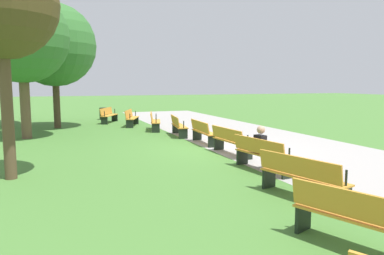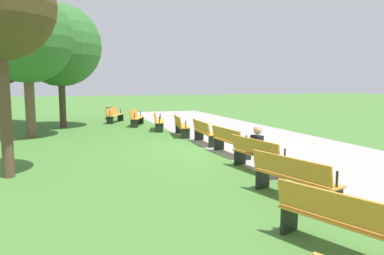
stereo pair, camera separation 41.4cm
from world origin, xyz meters
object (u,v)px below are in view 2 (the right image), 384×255
at_px(bench_2, 158,121).
at_px(bench_5, 229,140).
at_px(bench_7, 293,176).
at_px(person_seated, 260,147).
at_px(tree_0, 60,46).
at_px(bench_3, 181,125).
at_px(bench_0, 114,114).
at_px(tree_2, 26,38).
at_px(bench_4, 204,131).
at_px(trash_bin, 110,113).
at_px(bench_6, 258,154).
at_px(bench_1, 136,117).
at_px(bench_8, 344,221).

height_order(bench_2, bench_5, same).
bearing_deg(bench_7, person_seated, 151.06).
xyz_separation_m(bench_7, tree_0, (-14.24, -4.50, 3.78)).
bearing_deg(bench_3, tree_0, -126.14).
bearing_deg(bench_3, bench_0, -153.16).
relative_size(person_seated, tree_2, 0.20).
xyz_separation_m(bench_2, bench_4, (4.59, 0.72, 0.00)).
distance_m(person_seated, trash_bin, 15.70).
bearing_deg(person_seated, bench_3, 172.05).
bearing_deg(bench_5, person_seated, -6.12).
bearing_deg(bench_2, trash_bin, -150.35).
bearing_deg(person_seated, bench_6, -48.80).
xyz_separation_m(bench_2, trash_bin, (-6.44, -1.69, -0.09)).
xyz_separation_m(bench_1, bench_5, (9.14, 1.44, 0.00)).
bearing_deg(bench_6, bench_7, -20.89).
relative_size(bench_2, bench_8, 1.01).
distance_m(bench_2, bench_7, 11.52).
bearing_deg(bench_5, bench_6, -8.94).
height_order(bench_2, bench_6, same).
distance_m(bench_3, bench_8, 11.52).
distance_m(bench_5, bench_8, 6.96).
relative_size(bench_8, trash_bin, 2.57).
bearing_deg(tree_2, bench_0, 141.07).
xyz_separation_m(bench_0, bench_2, (4.34, 1.65, 0.00)).
height_order(bench_0, tree_2, tree_2).
height_order(bench_1, person_seated, person_seated).
relative_size(tree_0, trash_bin, 8.29).
relative_size(bench_0, tree_0, 0.30).
bearing_deg(tree_0, bench_4, 35.51).
bearing_deg(bench_8, tree_0, 171.99).
bearing_deg(bench_6, bench_2, 173.99).
distance_m(bench_4, trash_bin, 11.29).
distance_m(bench_0, tree_2, 7.49).
height_order(bench_3, bench_4, same).
bearing_deg(bench_1, bench_7, 23.93).
distance_m(bench_3, bench_7, 9.25).
xyz_separation_m(bench_5, trash_bin, (-13.36, -2.41, -0.09)).
bearing_deg(bench_4, person_seated, 1.49).
bearing_deg(person_seated, tree_0, -165.63).
height_order(tree_2, trash_bin, tree_2).
bearing_deg(bench_7, tree_2, -166.99).
bearing_deg(bench_2, bench_3, 26.87).
distance_m(bench_0, trash_bin, 2.10).
relative_size(bench_4, trash_bin, 2.55).
relative_size(bench_8, tree_0, 0.31).
distance_m(bench_1, trash_bin, 4.33).
bearing_deg(bench_8, trash_bin, 161.80).
height_order(bench_4, bench_8, same).
relative_size(bench_0, bench_2, 0.97).
height_order(bench_2, person_seated, person_seated).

